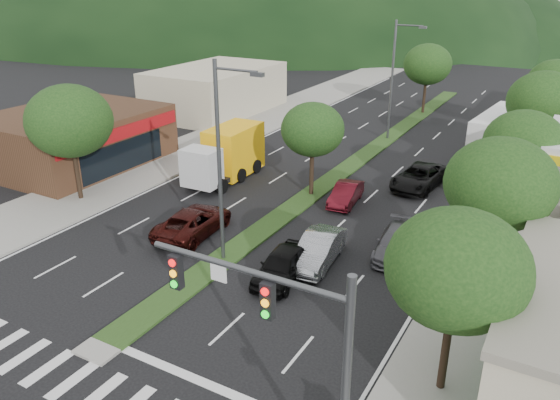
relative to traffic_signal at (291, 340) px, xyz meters
The scene contains 27 objects.
ground 10.27m from the traffic_signal, behind, with size 160.00×160.00×0.00m, color black.
sidewalk_right 27.15m from the traffic_signal, 82.55° to the left, with size 5.00×90.00×0.15m, color gray.
sidewalk_left 34.79m from the traffic_signal, 129.70° to the left, with size 6.00×90.00×0.15m, color gray.
median 31.23m from the traffic_signal, 107.00° to the left, with size 1.60×56.00×0.12m, color #213714.
crosswalk 10.16m from the traffic_signal, behind, with size 19.00×2.20×0.01m, color silver.
traffic_signal is the anchor object (origin of this frame).
shop_left 32.19m from the traffic_signal, 148.97° to the left, with size 10.15×12.00×4.00m.
bldg_left_far 45.32m from the traffic_signal, 128.26° to the left, with size 9.00×14.00×4.60m, color #B1A98D.
hill_far 142.79m from the traffic_signal, 128.60° to the left, with size 176.00×132.00×82.00m, color black.
tree_r_a 6.29m from the traffic_signal, 61.80° to the left, with size 4.60×4.60×6.63m.
tree_r_b 13.87m from the traffic_signal, 77.63° to the left, with size 4.80×4.80×6.94m.
tree_r_c 21.74m from the traffic_signal, 82.15° to the left, with size 4.40×4.40×6.48m.
tree_r_d 31.68m from the traffic_signal, 84.62° to the left, with size 5.00×5.00×7.17m.
tree_r_e 41.65m from the traffic_signal, 85.91° to the left, with size 4.60×4.60×6.71m.
tree_med_near 21.53m from the traffic_signal, 114.80° to the left, with size 4.00×4.00×6.02m.
tree_med_far 46.43m from the traffic_signal, 101.22° to the left, with size 4.80×4.80×6.94m.
tree_l_a 24.43m from the traffic_signal, 151.81° to the left, with size 5.20×5.20×7.25m.
streetlight_near 13.03m from the traffic_signal, 132.77° to the left, with size 2.60×0.25×10.00m.
streetlight_mid 35.66m from the traffic_signal, 104.33° to the left, with size 2.60×0.25×10.00m.
sedan_silver 13.08m from the traffic_signal, 112.05° to the left, with size 1.62×4.63×1.53m, color #9A9CA1.
suv_maroon 16.95m from the traffic_signal, 137.44° to the left, with size 2.48×5.37×1.49m, color black.
car_queue_a 11.53m from the traffic_signal, 120.43° to the left, with size 1.76×4.38×1.49m, color black.
car_queue_b 14.98m from the traffic_signal, 96.25° to the left, with size 1.86×4.56×1.32m, color #46464B.
car_queue_c 20.81m from the traffic_signal, 108.61° to the left, with size 1.37×3.94×1.30m, color #550E17.
car_queue_d 24.89m from the traffic_signal, 97.73° to the left, with size 2.49×5.40×1.50m, color black.
box_truck 25.27m from the traffic_signal, 128.59° to the left, with size 3.01×7.24×3.52m.
motorhome 34.82m from the traffic_signal, 90.05° to the left, with size 3.53×9.06×3.40m.
Camera 1 is at (14.54, -11.87, 13.46)m, focal length 35.00 mm.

